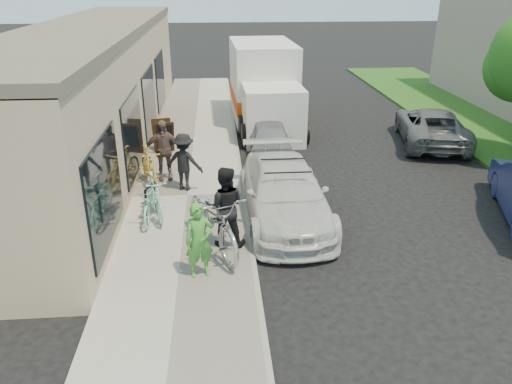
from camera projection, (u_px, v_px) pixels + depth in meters
name	position (u px, v px, depth m)	size (l,w,h in m)	color
ground	(271.00, 252.00, 11.18)	(120.00, 120.00, 0.00)	black
sidewalk	(188.00, 197.00, 13.75)	(3.00, 34.00, 0.15)	#A6A195
curb	(244.00, 196.00, 13.86)	(0.12, 34.00, 0.13)	gray
storefront	(97.00, 88.00, 17.25)	(3.60, 20.00, 4.22)	#CBAD8D
bike_rack	(151.00, 198.00, 12.31)	(0.22, 0.57, 0.83)	black
sandwich_board	(164.00, 136.00, 16.92)	(0.81, 0.81, 1.07)	black
sedan_white	(284.00, 192.00, 12.47)	(2.11, 4.95, 1.46)	silver
sedan_silver	(270.00, 140.00, 16.85)	(1.40, 3.49, 1.19)	gray
moving_truck	(264.00, 89.00, 20.43)	(2.63, 6.60, 3.21)	silver
far_car_gray	(432.00, 126.00, 18.18)	(2.18, 4.73, 1.31)	#505355
tandem_bike	(213.00, 220.00, 10.79)	(0.92, 2.65, 1.39)	#B2B2B4
woman_rider	(199.00, 241.00, 9.75)	(0.57, 0.37, 1.56)	green
man_standing	(225.00, 207.00, 10.85)	(0.89, 0.70, 1.84)	black
cruiser_bike_a	(155.00, 196.00, 12.32)	(0.50, 1.78, 1.07)	#99E5C8
cruiser_bike_b	(150.00, 201.00, 12.25)	(0.60, 1.73, 0.91)	#99E5C8
cruiser_bike_c	(149.00, 167.00, 14.17)	(0.52, 1.83, 1.10)	gold
bystander_a	(184.00, 162.00, 13.78)	(1.05, 0.60, 1.62)	black
bystander_b	(163.00, 150.00, 14.43)	(1.05, 0.44, 1.80)	brown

